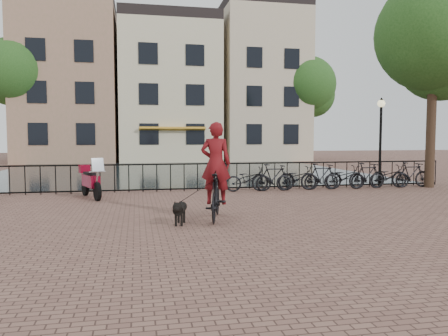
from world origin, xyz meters
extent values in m
plane|color=brown|center=(0.00, 0.00, 0.00)|extent=(100.00, 100.00, 0.00)
plane|color=black|center=(0.00, 17.30, 0.00)|extent=(20.00, 20.00, 0.00)
cube|color=black|center=(0.00, 8.00, 1.00)|extent=(20.00, 0.05, 0.05)
cube|color=black|center=(0.00, 8.00, 0.08)|extent=(20.00, 0.05, 0.05)
cube|color=#937655|center=(-7.50, 30.00, 6.00)|extent=(7.50, 9.00, 12.00)
cube|color=black|center=(-7.50, 30.00, 12.40)|extent=(7.50, 9.00, 0.80)
cube|color=beige|center=(0.50, 30.00, 5.50)|extent=(8.00, 9.00, 11.00)
cube|color=black|center=(0.50, 30.00, 11.40)|extent=(8.00, 9.00, 0.80)
cube|color=gold|center=(0.50, 25.30, 2.60)|extent=(5.00, 0.60, 0.15)
cube|color=beige|center=(8.50, 30.00, 6.25)|extent=(7.00, 9.00, 12.50)
cube|color=black|center=(8.50, 30.00, 12.90)|extent=(7.00, 9.00, 0.80)
cylinder|color=black|center=(-11.00, 27.00, 3.15)|extent=(0.36, 0.36, 6.30)
sphere|color=#1C4A18|center=(-11.00, 27.00, 6.75)|extent=(5.04, 5.04, 5.04)
cylinder|color=black|center=(9.20, 7.30, 2.80)|extent=(0.36, 0.36, 5.60)
sphere|color=#1C4A18|center=(9.20, 7.30, 6.00)|extent=(4.48, 4.48, 4.48)
cylinder|color=black|center=(12.00, 27.00, 2.97)|extent=(0.36, 0.36, 5.95)
sphere|color=#1C4A18|center=(12.00, 27.00, 6.38)|extent=(4.76, 4.76, 4.76)
cylinder|color=black|center=(7.20, 7.60, 1.60)|extent=(0.10, 0.10, 3.20)
sphere|color=beige|center=(7.20, 7.60, 3.30)|extent=(0.30, 0.30, 0.30)
imported|color=black|center=(-0.35, 2.29, 0.60)|extent=(1.06, 2.09, 1.21)
imported|color=maroon|center=(-0.35, 2.29, 1.57)|extent=(0.98, 0.77, 2.37)
imported|color=black|center=(1.80, 7.40, 0.45)|extent=(1.73, 0.63, 0.90)
imported|color=black|center=(2.75, 7.40, 0.50)|extent=(1.67, 0.48, 1.00)
imported|color=black|center=(3.70, 7.40, 0.45)|extent=(1.76, 0.73, 0.90)
imported|color=black|center=(4.65, 7.40, 0.50)|extent=(1.67, 0.50, 1.00)
imported|color=black|center=(5.60, 7.40, 0.45)|extent=(1.74, 0.67, 0.90)
imported|color=black|center=(6.55, 7.40, 0.50)|extent=(1.71, 0.71, 1.00)
imported|color=black|center=(7.50, 7.40, 0.45)|extent=(1.72, 0.60, 0.90)
imported|color=black|center=(8.45, 7.40, 0.50)|extent=(1.67, 0.48, 1.00)
camera|label=1|loc=(-2.21, -8.02, 2.01)|focal=35.00mm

